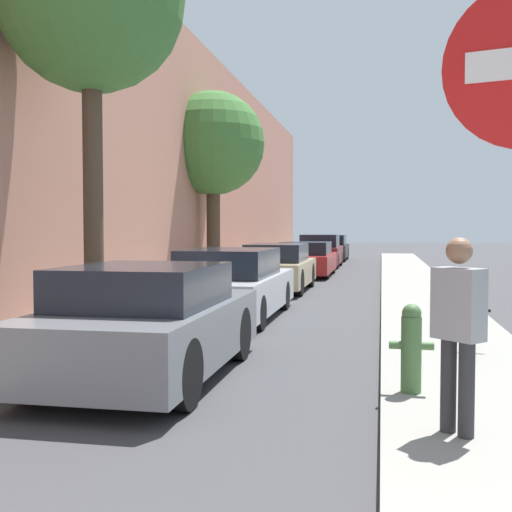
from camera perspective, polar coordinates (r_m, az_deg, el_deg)
The scene contains 15 objects.
ground_plane at distance 16.16m, azimuth 4.39°, elevation -3.80°, with size 120.00×120.00×0.00m, color #3D3D3F.
sidewalk_left at distance 16.75m, azimuth -5.52°, elevation -3.38°, with size 2.00×52.00×0.12m.
sidewalk_right at distance 16.08m, azimuth 14.74°, elevation -3.70°, with size 2.00×52.00×0.12m.
building_facade_left at distance 17.22m, azimuth -9.95°, elevation 9.57°, with size 0.70×52.00×7.80m.
parked_car_grey at distance 7.66m, azimuth -9.65°, elevation -5.98°, with size 1.83×3.92×1.35m.
parked_car_silver at distance 12.55m, azimuth -2.18°, elevation -2.64°, with size 1.80×4.69×1.37m.
parked_car_champagne at distance 17.96m, azimuth 1.97°, elevation -1.09°, with size 1.74×4.29×1.33m.
parked_car_red at distance 23.59m, azimuth 4.54°, elevation -0.31°, with size 1.91×4.57×1.26m.
parked_car_maroon at distance 29.00m, azimuth 5.78°, elevation 0.39°, with size 1.83×4.12×1.47m.
parked_car_black at distance 34.86m, azimuth 6.69°, elevation 0.69°, with size 1.80×4.44×1.39m.
street_tree_near at distance 10.67m, azimuth -14.57°, elevation 21.28°, with size 2.85×2.85×6.59m.
street_tree_far at distance 20.63m, azimuth -3.86°, elevation 9.91°, with size 3.30×3.30×6.01m.
fire_hydrant at distance 6.68m, azimuth 13.74°, elevation -7.92°, with size 0.45×0.21×0.90m.
pedestrian at distance 5.38m, azimuth 17.66°, elevation -5.76°, with size 0.43×0.43×1.59m.
bicycle at distance 8.81m, azimuth 18.85°, elevation -6.41°, with size 0.44×1.49×0.61m.
Camera 1 is at (1.90, 0.05, 1.79)m, focal length 44.65 mm.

